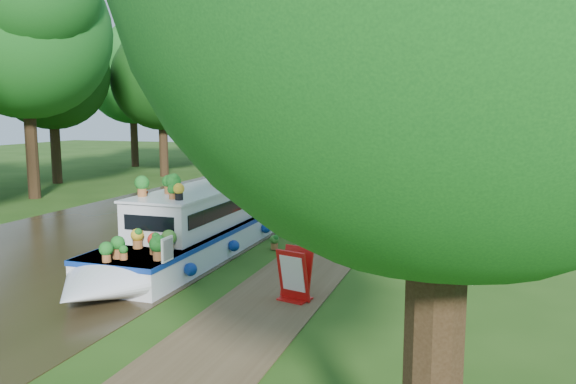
% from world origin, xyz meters
% --- Properties ---
extents(ground, '(100.00, 100.00, 0.00)m').
position_xyz_m(ground, '(0.00, 0.00, 0.00)').
color(ground, '#204210').
rests_on(ground, ground).
extents(canal_water, '(10.00, 100.00, 0.02)m').
position_xyz_m(canal_water, '(-6.00, 0.00, 0.01)').
color(canal_water, black).
rests_on(canal_water, ground).
extents(towpath, '(2.20, 100.00, 0.03)m').
position_xyz_m(towpath, '(1.20, 0.00, 0.01)').
color(towpath, '#4F3C25').
rests_on(towpath, ground).
extents(plant_boat, '(2.29, 13.52, 2.30)m').
position_xyz_m(plant_boat, '(-2.25, -1.92, 0.85)').
color(plant_boat, silver).
rests_on(plant_boat, canal_water).
extents(tree_near_overhang, '(5.52, 5.28, 8.99)m').
position_xyz_m(tree_near_overhang, '(3.79, 3.06, 6.60)').
color(tree_near_overhang, black).
rests_on(tree_near_overhang, ground).
extents(tree_near_mid, '(6.90, 6.60, 9.40)m').
position_xyz_m(tree_near_mid, '(4.48, 15.08, 6.44)').
color(tree_near_mid, black).
rests_on(tree_near_mid, ground).
extents(tree_near_far, '(7.59, 7.26, 10.30)m').
position_xyz_m(tree_near_far, '(3.98, 26.09, 7.05)').
color(tree_near_far, black).
rests_on(tree_near_far, ground).
extents(tree_far_b, '(8.97, 8.58, 12.11)m').
position_xyz_m(tree_far_b, '(-14.52, 4.11, 8.27)').
color(tree_far_b, black).
rests_on(tree_far_b, ground).
extents(tree_far_c, '(7.13, 6.82, 9.59)m').
position_xyz_m(tree_far_c, '(-13.52, 14.08, 6.52)').
color(tree_far_c, black).
rests_on(tree_far_c, ground).
extents(tree_far_d, '(8.05, 7.70, 10.85)m').
position_xyz_m(tree_far_d, '(-15.02, 24.10, 7.40)').
color(tree_far_d, black).
rests_on(tree_far_d, ground).
extents(tree_far_g, '(7.36, 7.04, 9.95)m').
position_xyz_m(tree_far_g, '(-17.52, 9.09, 6.79)').
color(tree_far_g, black).
rests_on(tree_far_g, ground).
extents(tree_far_h, '(7.82, 7.48, 10.49)m').
position_xyz_m(tree_far_h, '(-19.02, 19.09, 7.14)').
color(tree_far_h, black).
rests_on(tree_far_h, ground).
extents(second_boat, '(3.60, 7.06, 1.29)m').
position_xyz_m(second_boat, '(-2.75, 16.46, 0.52)').
color(second_boat, black).
rests_on(second_boat, canal_water).
extents(sandwich_board, '(0.76, 0.73, 1.14)m').
position_xyz_m(sandwich_board, '(1.68, -5.89, 0.54)').
color(sandwich_board, red).
rests_on(sandwich_board, towpath).
extents(pedestrian_pink, '(0.74, 0.60, 1.77)m').
position_xyz_m(pedestrian_pink, '(1.08, 23.15, 0.91)').
color(pedestrian_pink, '#C75266').
rests_on(pedestrian_pink, towpath).
extents(pedestrian_dark, '(1.12, 1.05, 1.83)m').
position_xyz_m(pedestrian_dark, '(1.02, 24.68, 0.94)').
color(pedestrian_dark, black).
rests_on(pedestrian_dark, towpath).
extents(verge_plant, '(0.36, 0.31, 0.39)m').
position_xyz_m(verge_plant, '(0.05, 4.99, 0.20)').
color(verge_plant, '#23631D').
rests_on(verge_plant, ground).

